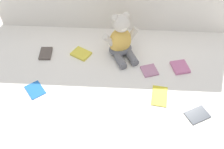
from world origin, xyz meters
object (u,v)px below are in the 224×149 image
Objects in this scene: book_case_3 at (198,115)px; book_case_6 at (160,96)px; teddy_bear at (121,40)px; book_case_1 at (35,90)px; book_case_0 at (149,71)px; book_case_4 at (180,67)px; book_case_5 at (46,53)px; book_case_2 at (81,54)px.

book_case_6 is at bearing 30.90° from book_case_3.
teddy_bear is 0.59m from book_case_1.
book_case_1 is 0.89m from book_case_3.
book_case_0 is 0.86× the size of book_case_4.
book_case_4 reaches higher than book_case_6.
book_case_0 is at bearing -3.78° from book_case_4.
book_case_6 is (0.70, -0.30, -0.00)m from book_case_5.
book_case_4 is (0.37, -0.11, -0.10)m from teddy_bear.
teddy_bear reaches higher than book_case_2.
book_case_5 is (-0.84, 0.07, 0.00)m from book_case_4.
book_case_3 is 0.98m from book_case_5.
book_case_4 reaches higher than book_case_3.
book_case_1 is at bearing 87.80° from book_case_5.
book_case_1 is at bearing -0.22° from book_case_4.
book_case_3 is at bearing -23.68° from book_case_6.
book_case_6 is at bearing -94.35° from book_case_0.
book_case_5 is at bearing -20.03° from book_case_4.
book_case_6 is at bearing 141.03° from book_case_1.
book_case_5 is at bearing -127.27° from book_case_1.
teddy_bear is 0.42m from book_case_6.
book_case_6 is (0.70, -0.00, 0.00)m from book_case_1.
book_case_2 reaches higher than book_case_3.
book_case_1 is (-0.65, -0.18, -0.00)m from book_case_0.
book_case_0 is 0.84× the size of book_case_5.
book_case_2 is (0.22, 0.31, 0.00)m from book_case_1.
book_case_0 reaches higher than book_case_3.
book_case_4 is at bearing 65.72° from book_case_6.
book_case_2 is at bearing 29.64° from book_case_3.
book_case_0 is 0.67m from book_case_5.
teddy_bear reaches higher than book_case_6.
book_case_5 reaches higher than book_case_2.
book_case_4 is 0.85m from book_case_5.
book_case_1 is 1.09× the size of book_case_4.
book_case_6 is (0.05, -0.19, -0.00)m from book_case_0.
book_case_2 reaches higher than book_case_6.
book_case_1 is 1.06× the size of book_case_5.
book_case_0 is at bearing 111.89° from book_case_6.
book_case_2 is at bearing -22.94° from book_case_4.
book_case_4 is at bearing 156.11° from book_case_1.
teddy_bear is at bearing 131.39° from book_case_6.
book_case_2 is 0.23m from book_case_5.
book_case_0 is 0.38m from book_case_3.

